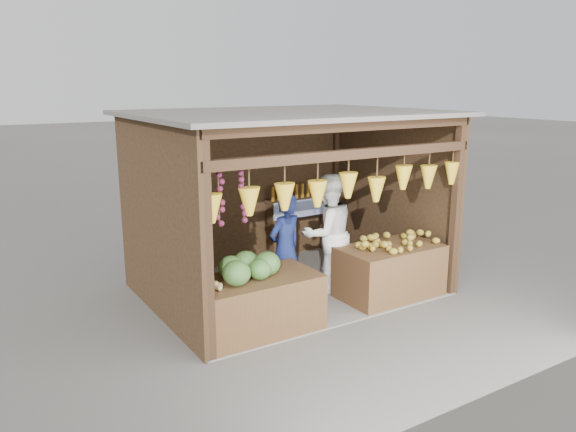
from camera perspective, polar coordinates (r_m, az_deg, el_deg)
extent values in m
plane|color=#514F49|center=(8.59, 0.01, -7.40)|extent=(80.00, 80.00, 0.00)
cube|color=slate|center=(8.58, 0.01, -7.34)|extent=(4.00, 3.00, 0.02)
cube|color=black|center=(9.50, -4.81, 2.73)|extent=(4.00, 0.06, 2.60)
cube|color=black|center=(7.38, -13.27, -0.68)|extent=(0.06, 3.00, 2.60)
cube|color=black|center=(9.41, 10.39, 2.46)|extent=(0.06, 3.00, 2.60)
cube|color=#605B54|center=(8.04, 0.01, 10.40)|extent=(4.30, 3.30, 0.06)
cube|color=black|center=(6.10, -8.29, -3.40)|extent=(0.11, 0.11, 2.60)
cube|color=black|center=(8.39, 16.70, 0.78)|extent=(0.11, 0.11, 2.60)
cube|color=black|center=(8.74, -15.99, 1.32)|extent=(0.11, 0.11, 2.60)
cube|color=black|center=(10.46, 4.84, 3.72)|extent=(0.11, 0.11, 2.60)
cube|color=black|center=(6.90, 6.41, 6.25)|extent=(4.00, 0.12, 0.12)
cube|color=black|center=(6.87, 6.48, 9.06)|extent=(4.00, 0.12, 0.12)
cube|color=#382314|center=(9.89, 1.16, 1.73)|extent=(1.25, 0.30, 0.05)
cube|color=#382314|center=(9.72, -1.74, -1.68)|extent=(0.05, 0.28, 1.05)
cube|color=#382314|center=(10.34, 3.86, -0.78)|extent=(0.05, 0.28, 1.05)
cube|color=blue|center=(9.79, 1.67, 0.82)|extent=(1.25, 0.02, 0.30)
cube|color=#502E1A|center=(7.05, -3.49, -9.04)|extent=(1.64, 0.85, 0.72)
cube|color=#4A2E18|center=(8.30, 10.28, -5.57)|extent=(1.48, 0.85, 0.76)
cube|color=black|center=(7.95, -10.92, -8.31)|extent=(0.30, 0.30, 0.28)
imported|color=navy|center=(7.88, -0.29, -3.33)|extent=(0.64, 0.50, 1.56)
imported|color=white|center=(8.28, 4.03, -1.79)|extent=(0.88, 0.70, 1.77)
imported|color=#513920|center=(7.72, -11.15, -3.41)|extent=(0.56, 0.38, 1.14)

